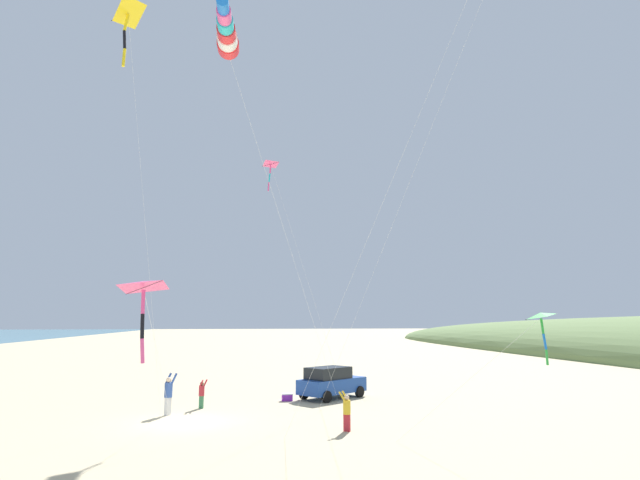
{
  "coord_description": "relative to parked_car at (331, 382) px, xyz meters",
  "views": [
    {
      "loc": [
        -1.92,
        24.86,
        4.55
      ],
      "look_at": [
        -5.35,
        5.36,
        7.76
      ],
      "focal_mm": 28.35,
      "sensor_mm": 36.0,
      "label": 1
    }
  ],
  "objects": [
    {
      "name": "ground_plane",
      "position": [
        8.01,
        5.92,
        -0.95
      ],
      "size": [
        600.0,
        600.0,
        0.0
      ],
      "primitive_type": "plane",
      "color": "#C6B58C"
    },
    {
      "name": "parked_car",
      "position": [
        0.0,
        0.0,
        0.0
      ],
      "size": [
        4.57,
        4.02,
        1.85
      ],
      "color": "#1E479E",
      "rests_on": "ground_plane"
    },
    {
      "name": "cooler_box",
      "position": [
        2.7,
        0.5,
        -0.74
      ],
      "size": [
        0.62,
        0.42,
        0.42
      ],
      "color": "purple",
      "rests_on": "ground_plane"
    },
    {
      "name": "person_adult_flyer",
      "position": [
        9.0,
        3.97,
        0.14
      ],
      "size": [
        0.67,
        0.72,
        2.0
      ],
      "color": "silver",
      "rests_on": "ground_plane"
    },
    {
      "name": "person_child_green_jacket",
      "position": [
        7.48,
        2.26,
        -0.13
      ],
      "size": [
        0.52,
        0.54,
        1.51
      ],
      "color": "#3D7F51",
      "rests_on": "ground_plane"
    },
    {
      "name": "person_child_grey_jacket",
      "position": [
        1.14,
        9.13,
        -0.07
      ],
      "size": [
        0.58,
        0.57,
        1.63
      ],
      "color": "#B72833",
      "rests_on": "ground_plane"
    },
    {
      "name": "kite_delta_teal_far_right",
      "position": [
        -3.54,
        16.14,
        3.74
      ],
      "size": [
        3.77,
        5.45,
        4.89
      ],
      "color": "green",
      "rests_on": "ground_plane"
    },
    {
      "name": "kite_delta_purple_drifting",
      "position": [
        3.88,
        0.48,
        13.23
      ],
      "size": [
        5.51,
        1.93,
        14.44
      ],
      "color": "#EF4C93",
      "rests_on": "ground_plane"
    },
    {
      "name": "kite_delta_blue_topmost",
      "position": [
        11.47,
        6.97,
        18.44
      ],
      "size": [
        2.89,
        3.82,
        19.99
      ],
      "color": "yellow",
      "rests_on": "ground_plane"
    },
    {
      "name": "kite_delta_checkered_midright",
      "position": [
        8.76,
        14.46,
        4.63
      ],
      "size": [
        1.81,
        10.7,
        5.92
      ],
      "color": "#EF4C93",
      "rests_on": "ground_plane"
    },
    {
      "name": "kite_windsock_rainbow_low_near",
      "position": [
        6.5,
        13.71,
        13.81
      ],
      "size": [
        7.05,
        15.27,
        15.54
      ],
      "color": "red",
      "rests_on": "ground_plane"
    }
  ]
}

